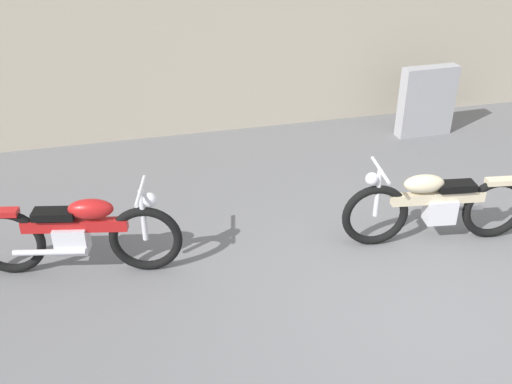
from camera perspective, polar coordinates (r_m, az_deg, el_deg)
ground_plane at (r=5.35m, az=17.01°, el=-11.35°), size 40.00×40.00×0.00m
building_wall at (r=8.47m, az=2.88°, el=17.10°), size 18.00×0.30×3.21m
stone_marker at (r=8.62m, az=16.36°, el=8.51°), size 0.81×0.22×0.99m
motorcycle_cream at (r=6.09m, az=17.11°, el=-1.24°), size 1.91×0.54×0.86m
motorcycle_red at (r=5.62m, az=-17.04°, el=-3.90°), size 1.92×0.65×0.87m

